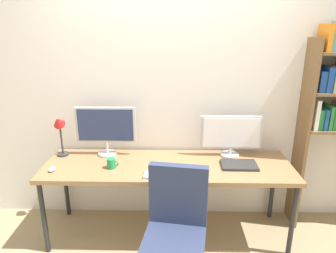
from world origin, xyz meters
TOP-DOWN VIEW (x-y plane):
  - wall_back at (0.00, 1.02)m, footprint 4.67×0.10m
  - desk at (0.00, 0.60)m, footprint 2.27×0.68m
  - office_chair at (0.07, -0.07)m, footprint 0.52×0.52m
  - monitor_left at (-0.60, 0.81)m, footprint 0.58×0.18m
  - monitor_right at (0.60, 0.81)m, footprint 0.58×0.18m
  - desk_lamp at (-1.03, 0.77)m, footprint 0.11×0.16m
  - keyboard_main at (0.00, 0.37)m, footprint 0.40×0.13m
  - computer_mouse at (-1.01, 0.45)m, footprint 0.06×0.10m
  - laptop_closed at (0.65, 0.58)m, footprint 0.32×0.22m
  - coffee_mug at (-0.50, 0.51)m, footprint 0.11×0.08m

SIDE VIEW (x-z plane):
  - office_chair at x=0.07m, z-range -0.09..0.90m
  - desk at x=0.00m, z-range 0.32..1.06m
  - keyboard_main at x=0.00m, z-range 0.74..0.76m
  - laptop_closed at x=0.65m, z-range 0.74..0.76m
  - computer_mouse at x=-1.01m, z-range 0.74..0.77m
  - coffee_mug at x=-0.50m, z-range 0.74..0.83m
  - monitor_right at x=0.60m, z-range 0.76..1.16m
  - monitor_left at x=-0.60m, z-range 0.78..1.26m
  - desk_lamp at x=-1.03m, z-range 0.81..1.24m
  - wall_back at x=0.00m, z-range 0.00..2.60m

